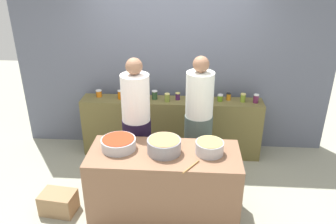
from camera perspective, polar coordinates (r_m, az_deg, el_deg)
ground at (r=4.50m, az=-0.31°, el=-14.13°), size 12.00×12.00×0.00m
storefront_wall at (r=5.13m, az=0.85°, el=9.74°), size 4.80×0.12×3.00m
display_shelf at (r=5.18m, az=0.57°, el=-2.56°), size 2.70×0.36×0.90m
prep_table at (r=4.01m, az=-0.65°, el=-12.09°), size 1.70×0.70×0.85m
preserve_jar_0 at (r=5.20m, az=-11.62°, el=3.11°), size 0.09×0.09×0.10m
preserve_jar_1 at (r=5.06m, az=-8.09°, el=2.94°), size 0.08×0.08×0.13m
preserve_jar_2 at (r=5.04m, az=-6.62°, el=2.79°), size 0.08×0.08×0.11m
preserve_jar_3 at (r=5.01m, az=-5.31°, el=2.84°), size 0.09×0.09×0.13m
preserve_jar_4 at (r=5.00m, az=-2.27°, el=2.91°), size 0.08×0.08×0.13m
preserve_jar_5 at (r=4.91m, az=-0.14°, el=2.46°), size 0.08×0.08×0.12m
preserve_jar_6 at (r=4.99m, az=1.65°, el=2.70°), size 0.07×0.07×0.11m
preserve_jar_7 at (r=5.00m, az=8.81°, el=2.40°), size 0.08×0.08×0.10m
preserve_jar_8 at (r=5.06m, az=10.23°, el=2.61°), size 0.07×0.07×0.11m
preserve_jar_9 at (r=5.03m, az=12.58°, el=2.38°), size 0.08×0.08×0.13m
preserve_jar_10 at (r=5.04m, az=14.67°, el=2.22°), size 0.08×0.08×0.13m
cooking_pot_left at (r=3.86m, az=-8.37°, el=-5.32°), size 0.39×0.39×0.13m
cooking_pot_center at (r=3.74m, az=-0.65°, el=-5.76°), size 0.38×0.38×0.16m
cooking_pot_right at (r=3.76m, az=7.04°, el=-5.97°), size 0.31×0.31×0.15m
wooden_spoon at (r=3.53m, az=3.91°, el=-9.24°), size 0.18×0.25×0.02m
cook_with_tongs at (r=4.33m, az=-5.29°, el=-3.28°), size 0.37×0.37×1.77m
cook_in_cap at (r=4.46m, az=5.16°, el=-2.52°), size 0.37×0.37×1.75m
bread_crate at (r=4.41m, az=-18.03°, el=-14.34°), size 0.44×0.33×0.27m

